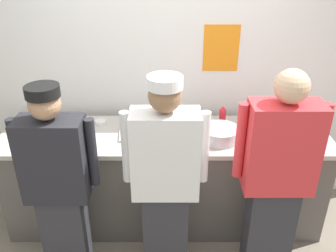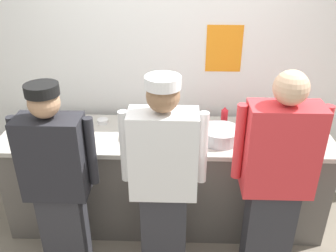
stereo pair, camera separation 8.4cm
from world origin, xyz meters
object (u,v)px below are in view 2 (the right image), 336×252
at_px(plate_stack_front, 253,129).
at_px(ramekin_orange_sauce, 277,142).
at_px(chefs_knife, 286,129).
at_px(mixing_bowl_steel, 220,135).
at_px(squeeze_bottle_primary, 224,117).
at_px(sheet_tray, 151,132).
at_px(ramekin_yellow_sauce, 103,121).
at_px(chef_far_right, 276,180).
at_px(ramekin_red_sauce, 34,141).
at_px(chef_center, 164,181).
at_px(plate_stack_rear, 68,129).
at_px(chef_near_left, 58,183).

xyz_separation_m(plate_stack_front, ramekin_orange_sauce, (0.17, -0.19, -0.02)).
bearing_deg(chefs_knife, mixing_bowl_steel, -159.69).
bearing_deg(squeeze_bottle_primary, ramekin_orange_sauce, -37.39).
relative_size(sheet_tray, ramekin_yellow_sauce, 5.16).
xyz_separation_m(chef_far_right, sheet_tray, (-0.94, 0.65, 0.03)).
relative_size(sheet_tray, chefs_knife, 1.91).
bearing_deg(ramekin_red_sauce, ramekin_yellow_sauce, 37.48).
bearing_deg(ramekin_yellow_sauce, squeeze_bottle_primary, -1.43).
xyz_separation_m(chef_center, ramekin_red_sauce, (-1.10, 0.46, 0.05)).
distance_m(squeeze_bottle_primary, ramekin_yellow_sauce, 1.11).
relative_size(plate_stack_rear, ramekin_red_sauce, 2.38).
xyz_separation_m(plate_stack_front, chefs_knife, (0.31, 0.08, -0.04)).
distance_m(chef_near_left, chef_center, 0.77).
xyz_separation_m(chef_center, plate_stack_front, (0.75, 0.69, 0.07)).
relative_size(mixing_bowl_steel, ramekin_yellow_sauce, 3.26).
relative_size(ramekin_orange_sauce, chefs_knife, 0.39).
relative_size(sheet_tray, ramekin_orange_sauce, 4.87).
height_order(mixing_bowl_steel, chefs_knife, mixing_bowl_steel).
distance_m(squeeze_bottle_primary, ramekin_orange_sauce, 0.52).
bearing_deg(chef_center, chef_near_left, -179.96).
relative_size(chef_far_right, sheet_tray, 3.31).
xyz_separation_m(chef_center, plate_stack_rear, (-0.86, 0.63, 0.08)).
distance_m(plate_stack_front, ramekin_orange_sauce, 0.25).
xyz_separation_m(chef_near_left, plate_stack_rear, (-0.09, 0.63, 0.11)).
distance_m(mixing_bowl_steel, chefs_knife, 0.65).
distance_m(mixing_bowl_steel, ramekin_yellow_sauce, 1.09).
bearing_deg(chefs_knife, ramekin_yellow_sauce, 177.49).
bearing_deg(chef_center, chefs_knife, 36.02).
bearing_deg(chef_center, chef_far_right, 0.81).
bearing_deg(plate_stack_front, plate_stack_rear, -177.87).
bearing_deg(plate_stack_front, chef_center, -137.40).
height_order(chef_far_right, ramekin_orange_sauce, chef_far_right).
height_order(chef_far_right, sheet_tray, chef_far_right).
relative_size(sheet_tray, ramekin_red_sauce, 5.14).
relative_size(plate_stack_front, sheet_tray, 0.45).
height_order(ramekin_orange_sauce, chefs_knife, ramekin_orange_sauce).
distance_m(plate_stack_front, squeeze_bottle_primary, 0.27).
relative_size(plate_stack_rear, ramekin_orange_sauce, 2.25).
height_order(ramekin_red_sauce, ramekin_yellow_sauce, same).
bearing_deg(chef_near_left, mixing_bowl_steel, 24.03).
bearing_deg(chef_far_right, chef_near_left, -179.57).
bearing_deg(chef_far_right, chef_center, -179.19).
bearing_deg(squeeze_bottle_primary, chef_far_right, -70.29).
distance_m(ramekin_orange_sauce, ramekin_yellow_sauce, 1.56).
bearing_deg(plate_stack_rear, sheet_tray, 2.65).
distance_m(plate_stack_rear, sheet_tray, 0.72).
height_order(chef_far_right, chefs_knife, chef_far_right).
bearing_deg(plate_stack_rear, chef_far_right, -20.40).
bearing_deg(sheet_tray, chef_near_left, -133.54).
xyz_separation_m(chef_center, ramekin_orange_sauce, (0.92, 0.50, 0.05)).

